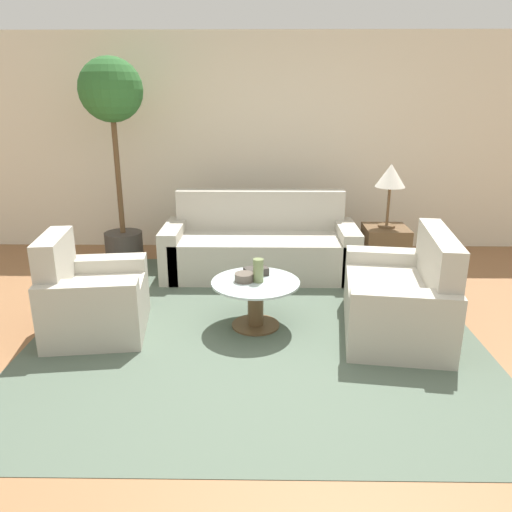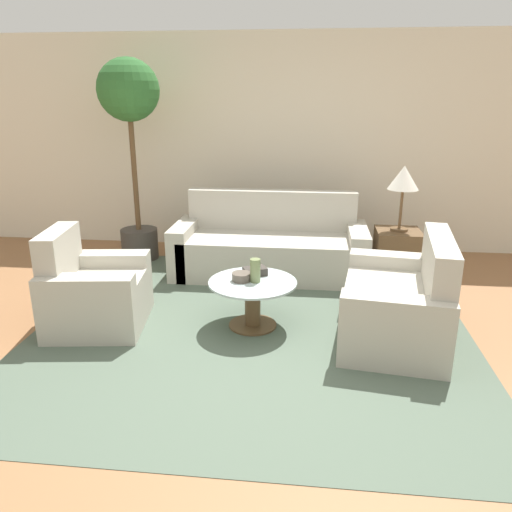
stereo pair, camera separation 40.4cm
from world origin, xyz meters
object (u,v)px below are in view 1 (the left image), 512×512
armchair (90,301)px  bowl (244,277)px  vase (258,270)px  table_lamp (391,178)px  coffee_table (256,297)px  loveseat (404,300)px  book_stack (256,271)px  potted_plant (113,120)px  sofa_main (260,247)px

armchair → bowl: bearing=-91.7°
armchair → vase: (1.38, 0.11, 0.23)m
table_lamp → bowl: size_ratio=4.16×
coffee_table → table_lamp: table_lamp is taller
coffee_table → bowl: bowl is taller
loveseat → book_stack: loveseat is taller
loveseat → coffee_table: (-1.22, 0.08, -0.02)m
vase → potted_plant: bearing=133.1°
armchair → coffee_table: 1.37m
sofa_main → vase: (-0.01, -1.38, 0.22)m
armchair → bowl: (1.27, 0.13, 0.16)m
sofa_main → vase: 1.40m
sofa_main → armchair: sofa_main is taller
loveseat → coffee_table: bearing=-85.9°
armchair → sofa_main: bearing=-50.3°
armchair → potted_plant: (-0.21, 1.81, 1.34)m
table_lamp → bowl: bearing=-138.6°
coffee_table → table_lamp: (1.38, 1.31, 0.80)m
loveseat → book_stack: bearing=-93.0°
table_lamp → potted_plant: (-2.95, 0.38, 0.55)m
bowl → table_lamp: bearing=41.4°
potted_plant → armchair: bearing=-83.5°
armchair → vase: 1.41m
table_lamp → book_stack: (-1.38, -1.15, -0.62)m
sofa_main → potted_plant: size_ratio=0.91×
loveseat → bowl: loveseat is taller
loveseat → bowl: (-1.31, 0.08, 0.16)m
vase → sofa_main: bearing=89.8°
vase → armchair: bearing=-175.3°
sofa_main → table_lamp: bearing=-2.9°
sofa_main → potted_plant: 2.10m
loveseat → book_stack: 1.25m
book_stack → potted_plant: bearing=110.4°
armchair → book_stack: size_ratio=3.98×
vase → bowl: 0.13m
loveseat → vase: 1.22m
loveseat → book_stack: (-1.22, 0.23, 0.16)m
bowl → potted_plant: bearing=131.2°
table_lamp → sofa_main: bearing=177.1°
table_lamp → coffee_table: bearing=-136.6°
vase → book_stack: 0.17m
sofa_main → coffee_table: 1.37m
loveseat → table_lamp: 1.60m
table_lamp → vase: table_lamp is taller
potted_plant → book_stack: 2.49m
coffee_table → bowl: (-0.09, 0.01, 0.18)m
coffee_table → table_lamp: bearing=43.4°
potted_plant → book_stack: potted_plant is taller
armchair → potted_plant: 2.26m
armchair → loveseat: size_ratio=0.69×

